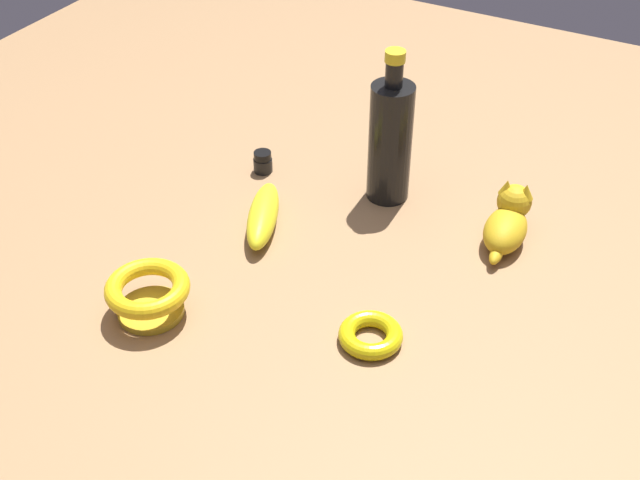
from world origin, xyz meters
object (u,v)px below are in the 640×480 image
Objects in this scene: bangle at (371,335)px; cat_figurine at (508,221)px; nail_polish_jar at (263,162)px; bottle_tall at (390,140)px; banana at (263,215)px; bowl at (148,293)px.

cat_figurine is (-0.30, 0.09, 0.02)m from bangle.
nail_polish_jar is 0.24m from bottle_tall.
banana is at bearing -66.14° from cat_figurine.
bottle_tall reaches higher than bangle.
bangle is at bearing 21.17° from bottle_tall.
nail_polish_jar is 0.26× the size of cat_figurine.
cat_figurine reaches higher than banana.
nail_polish_jar is 0.38m from bowl.
cat_figurine is (-0.15, 0.34, 0.01)m from banana.
banana reaches higher than bangle.
nail_polish_jar is at bearing -87.88° from cat_figurine.
nail_polish_jar is at bearing -172.34° from bowl.
cat_figurine is 1.25× the size of bowl.
cat_figurine is at bearing 84.49° from bottle_tall.
cat_figurine reaches higher than nail_polish_jar.
cat_figurine is at bearing 164.02° from bangle.
bangle is 0.44m from nail_polish_jar.
banana is 0.25m from bowl.
banana is 0.16m from nail_polish_jar.
nail_polish_jar is 0.32× the size of bowl.
bowl is 0.45× the size of bottle_tall.
bottle_tall is at bearing 118.81° from banana.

